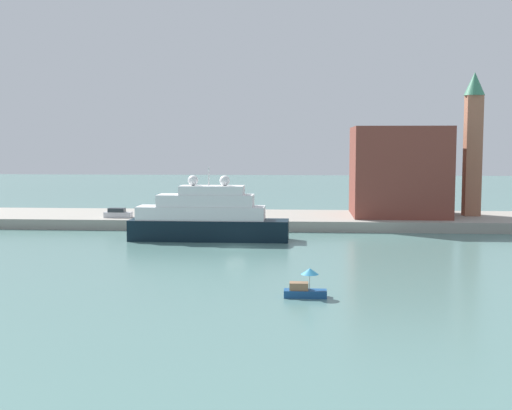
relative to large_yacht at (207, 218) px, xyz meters
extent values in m
plane|color=slate|center=(4.77, -6.54, -3.14)|extent=(400.00, 400.00, 0.00)
cube|color=gray|center=(4.77, 18.71, -2.32)|extent=(110.00, 18.49, 1.64)
cube|color=black|center=(0.31, 0.00, -1.68)|extent=(22.36, 4.73, 2.91)
cube|color=white|center=(-0.80, 0.00, 0.72)|extent=(17.89, 4.35, 1.88)
cube|color=white|center=(-0.13, 0.00, 2.49)|extent=(13.42, 3.97, 1.66)
cube|color=white|center=(0.76, 0.00, 3.95)|extent=(8.94, 3.59, 1.25)
cylinder|color=silver|center=(0.31, 0.00, 5.88)|extent=(0.16, 0.16, 2.62)
sphere|color=white|center=(2.55, 0.00, 5.30)|extent=(1.45, 1.45, 1.45)
sphere|color=white|center=(-1.92, 0.00, 5.30)|extent=(1.45, 1.45, 1.45)
cube|color=navy|center=(13.83, -34.22, -2.81)|extent=(3.79, 1.36, 0.66)
cube|color=#8C6647|center=(13.26, -34.22, -2.14)|extent=(1.67, 1.09, 0.67)
cylinder|color=#B2B2B2|center=(14.21, -34.22, -1.77)|extent=(0.06, 0.06, 1.41)
cone|color=teal|center=(14.21, -34.22, -0.79)|extent=(1.59, 1.59, 0.56)
cube|color=brown|center=(29.27, 19.70, 5.84)|extent=(15.33, 14.65, 14.68)
cube|color=#9E664C|center=(41.35, 20.34, 8.39)|extent=(2.59, 2.59, 19.78)
cone|color=#387A5B|center=(41.35, 20.34, 20.19)|extent=(3.37, 3.37, 3.82)
cube|color=silver|center=(-16.43, 13.20, -1.06)|extent=(4.40, 1.68, 0.87)
cube|color=#262D33|center=(-16.65, 13.20, -0.30)|extent=(2.64, 1.51, 0.65)
cylinder|color=#334C8C|center=(-13.02, 14.48, -0.77)|extent=(0.36, 0.36, 1.46)
sphere|color=tan|center=(-13.02, 14.48, 0.09)|extent=(0.24, 0.24, 0.24)
cylinder|color=black|center=(0.82, 11.22, -1.18)|extent=(0.56, 0.56, 0.63)
camera|label=1|loc=(13.70, -92.92, 10.52)|focal=47.08mm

